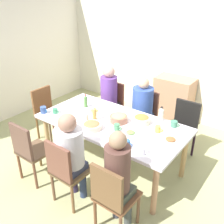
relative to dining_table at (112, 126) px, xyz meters
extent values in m
plane|color=tan|center=(0.00, 0.00, -0.69)|extent=(6.28, 6.28, 0.00)
cube|color=white|center=(0.00, 2.16, 0.61)|extent=(5.47, 0.12, 2.60)
cube|color=white|center=(0.00, 0.00, 0.05)|extent=(2.06, 1.03, 0.04)
cylinder|color=tan|center=(-0.93, -0.41, -0.33)|extent=(0.07, 0.07, 0.72)
cylinder|color=tan|center=(0.93, -0.41, -0.33)|extent=(0.07, 0.07, 0.72)
cylinder|color=tan|center=(-0.93, 0.41, -0.33)|extent=(0.07, 0.07, 0.72)
cylinder|color=tan|center=(0.93, 0.41, -0.33)|extent=(0.07, 0.07, 0.72)
cube|color=brown|center=(-1.33, 0.00, -0.25)|extent=(0.40, 0.40, 0.04)
cylinder|color=brown|center=(-1.50, 0.17, -0.47)|extent=(0.04, 0.04, 0.43)
cylinder|color=brown|center=(-1.50, -0.17, -0.47)|extent=(0.04, 0.04, 0.43)
cylinder|color=brown|center=(-1.16, 0.17, -0.47)|extent=(0.04, 0.04, 0.43)
cylinder|color=brown|center=(-1.16, -0.17, -0.47)|extent=(0.04, 0.04, 0.43)
cube|color=brown|center=(-1.51, 0.00, -0.01)|extent=(0.04, 0.38, 0.45)
cube|color=brown|center=(-0.69, -0.81, -0.25)|extent=(0.40, 0.40, 0.04)
cylinder|color=brown|center=(-0.86, -0.98, -0.47)|extent=(0.04, 0.04, 0.43)
cylinder|color=brown|center=(-0.52, -0.98, -0.47)|extent=(0.04, 0.04, 0.43)
cylinder|color=brown|center=(-0.86, -0.64, -0.47)|extent=(0.04, 0.04, 0.43)
cylinder|color=brown|center=(-0.52, -0.64, -0.47)|extent=(0.04, 0.04, 0.43)
cube|color=brown|center=(-0.69, -0.99, -0.01)|extent=(0.38, 0.04, 0.45)
cube|color=brown|center=(0.00, 0.81, -0.25)|extent=(0.40, 0.40, 0.04)
cylinder|color=brown|center=(0.17, 0.98, -0.47)|extent=(0.04, 0.04, 0.43)
cylinder|color=brown|center=(-0.17, 0.98, -0.47)|extent=(0.04, 0.04, 0.43)
cylinder|color=brown|center=(0.17, 0.64, -0.47)|extent=(0.04, 0.04, 0.43)
cylinder|color=brown|center=(-0.17, 0.64, -0.47)|extent=(0.04, 0.04, 0.43)
cube|color=brown|center=(0.00, 0.99, -0.01)|extent=(0.38, 0.04, 0.45)
cylinder|color=#2E2D51|center=(0.08, 0.71, -0.46)|extent=(0.09, 0.09, 0.45)
cylinder|color=#2D2950|center=(-0.08, 0.71, -0.46)|extent=(0.09, 0.09, 0.45)
cube|color=#252F47|center=(0.00, 0.81, -0.19)|extent=(0.30, 0.30, 0.10)
cylinder|color=#334FA1|center=(0.00, 0.81, 0.09)|extent=(0.34, 0.34, 0.45)
sphere|color=tan|center=(0.00, 0.81, 0.40)|extent=(0.17, 0.17, 0.17)
cube|color=black|center=(0.69, 0.81, -0.25)|extent=(0.40, 0.40, 0.04)
cylinder|color=black|center=(0.86, 0.98, -0.47)|extent=(0.04, 0.04, 0.43)
cylinder|color=black|center=(0.52, 0.98, -0.47)|extent=(0.04, 0.04, 0.43)
cylinder|color=black|center=(0.86, 0.64, -0.47)|extent=(0.04, 0.04, 0.43)
cylinder|color=black|center=(0.52, 0.64, -0.47)|extent=(0.04, 0.04, 0.43)
cube|color=black|center=(0.69, 0.99, -0.01)|extent=(0.38, 0.04, 0.45)
cube|color=brown|center=(0.69, -0.81, -0.25)|extent=(0.40, 0.40, 0.04)
cylinder|color=brown|center=(0.52, -0.98, -0.47)|extent=(0.04, 0.04, 0.43)
cylinder|color=brown|center=(0.52, -0.64, -0.47)|extent=(0.04, 0.04, 0.43)
cylinder|color=brown|center=(0.86, -0.64, -0.47)|extent=(0.04, 0.04, 0.43)
cube|color=brown|center=(0.69, -0.99, -0.01)|extent=(0.38, 0.04, 0.45)
cylinder|color=#373744|center=(0.61, -0.71, -0.46)|extent=(0.09, 0.09, 0.45)
cylinder|color=#3E4443|center=(0.77, -0.71, -0.46)|extent=(0.09, 0.09, 0.45)
cube|color=#42493C|center=(0.69, -0.81, -0.19)|extent=(0.30, 0.30, 0.10)
cylinder|color=brown|center=(0.69, -0.81, 0.12)|extent=(0.27, 0.27, 0.51)
sphere|color=#9E795B|center=(0.69, -0.81, 0.46)|extent=(0.18, 0.18, 0.18)
cube|color=brown|center=(-0.69, 0.81, -0.25)|extent=(0.40, 0.40, 0.04)
cylinder|color=brown|center=(-0.52, 0.98, -0.47)|extent=(0.04, 0.04, 0.43)
cylinder|color=brown|center=(-0.86, 0.98, -0.47)|extent=(0.04, 0.04, 0.43)
cylinder|color=brown|center=(-0.52, 0.64, -0.47)|extent=(0.04, 0.04, 0.43)
cylinder|color=brown|center=(-0.86, 0.64, -0.47)|extent=(0.04, 0.04, 0.43)
cube|color=brown|center=(-0.69, 0.99, -0.01)|extent=(0.38, 0.04, 0.45)
cylinder|color=#444744|center=(-0.61, 0.71, -0.46)|extent=(0.09, 0.09, 0.45)
cylinder|color=#464346|center=(-0.77, 0.71, -0.46)|extent=(0.09, 0.09, 0.45)
cube|color=#3F3C3D|center=(-0.69, 0.81, -0.19)|extent=(0.30, 0.30, 0.10)
cylinder|color=#663D94|center=(-0.69, 0.81, 0.11)|extent=(0.29, 0.29, 0.50)
sphere|color=tan|center=(-0.69, 0.81, 0.45)|extent=(0.20, 0.20, 0.20)
cube|color=brown|center=(0.00, -0.81, -0.25)|extent=(0.40, 0.40, 0.04)
cylinder|color=brown|center=(-0.17, -0.98, -0.47)|extent=(0.04, 0.04, 0.43)
cylinder|color=brown|center=(0.17, -0.98, -0.47)|extent=(0.04, 0.04, 0.43)
cylinder|color=brown|center=(-0.17, -0.64, -0.47)|extent=(0.04, 0.04, 0.43)
cylinder|color=brown|center=(0.17, -0.64, -0.47)|extent=(0.04, 0.04, 0.43)
cube|color=brown|center=(0.00, -0.99, -0.01)|extent=(0.38, 0.04, 0.45)
cylinder|color=#362B4F|center=(-0.08, -0.71, -0.46)|extent=(0.09, 0.09, 0.45)
cylinder|color=navy|center=(0.08, -0.71, -0.46)|extent=(0.09, 0.09, 0.45)
cube|color=#313753|center=(0.00, -0.81, -0.19)|extent=(0.30, 0.30, 0.10)
cylinder|color=silver|center=(0.00, -0.81, 0.09)|extent=(0.34, 0.34, 0.46)
sphere|color=#AA7B63|center=(0.00, -0.81, 0.42)|extent=(0.21, 0.21, 0.21)
cylinder|color=silver|center=(0.86, 0.04, 0.08)|extent=(0.22, 0.22, 0.01)
ellipsoid|color=#A15E34|center=(0.86, 0.04, 0.10)|extent=(0.12, 0.12, 0.02)
cylinder|color=silver|center=(-0.55, -0.29, 0.08)|extent=(0.25, 0.25, 0.01)
ellipsoid|color=tan|center=(-0.55, -0.29, 0.10)|extent=(0.14, 0.14, 0.02)
cylinder|color=white|center=(0.38, -0.12, 0.08)|extent=(0.20, 0.20, 0.01)
ellipsoid|color=#769C4E|center=(0.38, -0.12, 0.10)|extent=(0.11, 0.11, 0.02)
cylinder|color=white|center=(-0.39, 0.08, 0.08)|extent=(0.20, 0.20, 0.01)
ellipsoid|color=tan|center=(-0.39, 0.08, 0.10)|extent=(0.11, 0.11, 0.02)
cylinder|color=beige|center=(0.34, 0.21, 0.12)|extent=(0.24, 0.24, 0.09)
ellipsoid|color=#B87337|center=(0.34, 0.21, 0.16)|extent=(0.19, 0.19, 0.04)
cylinder|color=beige|center=(-0.10, -0.31, 0.11)|extent=(0.26, 0.26, 0.07)
ellipsoid|color=#AE6F46|center=(-0.10, -0.31, 0.15)|extent=(0.21, 0.21, 0.04)
cylinder|color=#9D6450|center=(0.07, 0.06, 0.12)|extent=(0.24, 0.24, 0.09)
ellipsoid|color=tan|center=(0.07, 0.06, 0.16)|extent=(0.20, 0.20, 0.04)
cylinder|color=white|center=(0.73, -0.39, 0.12)|extent=(0.07, 0.07, 0.09)
torus|color=white|center=(0.78, -0.39, 0.12)|extent=(0.05, 0.01, 0.05)
cylinder|color=#2D6196|center=(0.51, -0.38, 0.12)|extent=(0.07, 0.07, 0.09)
torus|color=#2E5A96|center=(0.56, -0.38, 0.12)|extent=(0.05, 0.01, 0.05)
cylinder|color=#498F5C|center=(0.19, -0.15, 0.12)|extent=(0.07, 0.07, 0.09)
torus|color=#4C8E5C|center=(0.24, -0.15, 0.12)|extent=(0.05, 0.01, 0.05)
cylinder|color=#458767|center=(0.74, 0.39, 0.11)|extent=(0.09, 0.09, 0.08)
torus|color=#4A845A|center=(0.79, 0.39, 0.11)|extent=(0.05, 0.01, 0.05)
cylinder|color=#3C5895|center=(-0.97, -0.39, 0.12)|extent=(0.09, 0.09, 0.10)
torus|color=#295F96|center=(-0.91, -0.39, 0.12)|extent=(0.05, 0.01, 0.05)
cylinder|color=#E5BC4B|center=(0.63, 0.13, 0.12)|extent=(0.07, 0.07, 0.09)
torus|color=#DECD46|center=(0.68, 0.13, 0.12)|extent=(0.05, 0.01, 0.05)
cylinder|color=#3D8F62|center=(-0.83, -0.29, 0.11)|extent=(0.08, 0.08, 0.07)
torus|color=#458D68|center=(-0.78, -0.29, 0.11)|extent=(0.05, 0.01, 0.05)
cylinder|color=tan|center=(-0.22, -0.11, 0.16)|extent=(0.06, 0.06, 0.17)
cone|color=tan|center=(-0.22, -0.11, 0.26)|extent=(0.05, 0.05, 0.03)
cylinder|color=white|center=(-0.22, -0.11, 0.28)|extent=(0.03, 0.03, 0.01)
cylinder|color=silver|center=(0.52, 0.42, 0.16)|extent=(0.07, 0.07, 0.17)
cone|color=silver|center=(0.52, 0.42, 0.26)|extent=(0.06, 0.06, 0.03)
cylinder|color=black|center=(0.52, 0.42, 0.28)|extent=(0.03, 0.03, 0.01)
cylinder|color=#497D38|center=(-0.61, 0.14, 0.16)|extent=(0.05, 0.05, 0.16)
cone|color=#4B7B3E|center=(-0.61, 0.14, 0.25)|extent=(0.05, 0.05, 0.03)
cylinder|color=red|center=(-0.61, 0.14, 0.27)|extent=(0.03, 0.03, 0.01)
cylinder|color=silver|center=(-0.23, -0.26, 0.15)|extent=(0.05, 0.05, 0.15)
cone|color=silver|center=(-0.23, -0.26, 0.24)|extent=(0.05, 0.05, 0.03)
cylinder|color=white|center=(-0.23, -0.26, 0.26)|extent=(0.03, 0.03, 0.01)
cube|color=tan|center=(0.08, 1.86, -0.24)|extent=(0.70, 0.44, 0.90)
camera|label=1|loc=(1.88, -2.48, 1.78)|focal=41.17mm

